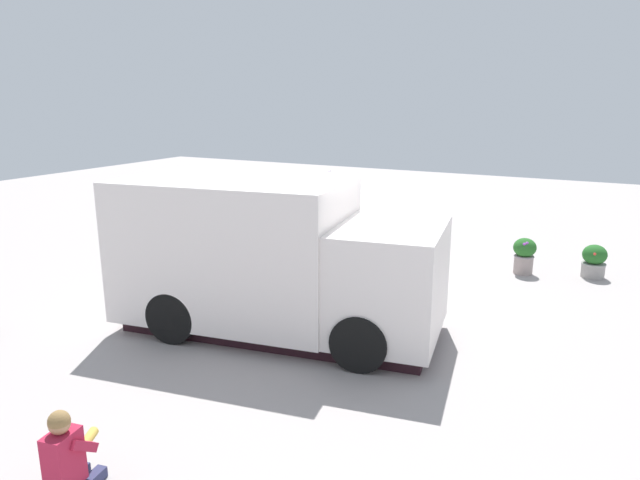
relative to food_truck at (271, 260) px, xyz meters
The scene contains 6 objects.
ground_plane 1.29m from the food_truck, 118.52° to the right, with size 40.00×40.00×0.00m, color #A89F9C.
food_truck is the anchor object (origin of this frame).
person_customer 4.41m from the food_truck, 96.07° to the left, with size 0.52×0.79×0.91m.
planter_flowering_near 7.09m from the food_truck, 129.54° to the right, with size 0.49×0.49×0.70m.
planter_flowering_far 5.86m from the food_truck, 60.88° to the right, with size 0.48×0.48×0.64m.
planter_flowering_side 5.97m from the food_truck, 122.10° to the right, with size 0.47×0.47×0.78m.
Camera 1 is at (-4.46, 7.86, 3.69)m, focal length 32.14 mm.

